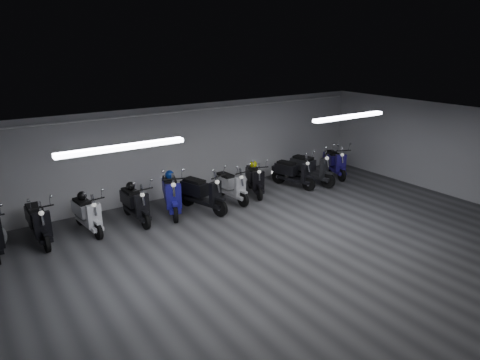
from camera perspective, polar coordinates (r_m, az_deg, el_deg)
floor at (r=9.69m, az=5.36°, el=-10.40°), size 14.00×10.00×0.01m
ceiling at (r=8.71m, az=5.90°, el=6.08°), size 14.00×10.00×0.01m
back_wall at (r=13.17m, az=-8.35°, el=3.78°), size 14.00×0.01×2.80m
right_wall at (r=14.45m, az=27.67°, el=3.16°), size 0.01×10.00×2.80m
fluor_strip_left at (r=8.14m, az=-15.40°, el=4.22°), size 2.40×0.18×0.08m
fluor_strip_right at (r=11.49m, az=14.35°, el=8.18°), size 2.40×0.18×0.08m
conduit at (r=12.85m, az=-8.43°, el=8.99°), size 13.60×0.05×0.05m
scooter_1 at (r=11.15m, az=-25.39°, el=-4.39°), size 0.68×1.83×1.35m
scooter_2 at (r=11.30m, az=-19.77°, el=-3.59°), size 0.77×1.76×1.27m
scooter_3 at (r=11.58m, az=-13.84°, el=-2.39°), size 0.66×1.80×1.32m
scooter_4 at (r=11.92m, az=-9.15°, el=-1.06°), size 1.26×2.11×1.49m
scooter_5 at (r=11.98m, az=-5.03°, el=-0.96°), size 1.18×2.01×1.42m
scooter_6 at (r=12.71m, az=-1.22°, el=-0.12°), size 0.71×1.76×1.28m
scooter_7 at (r=13.31m, az=2.02°, el=0.73°), size 1.17×1.81×1.28m
scooter_8 at (r=14.07m, az=7.19°, el=1.61°), size 1.06×1.85×1.31m
scooter_9 at (r=14.43m, az=9.50°, el=2.23°), size 1.15×2.06×1.46m
scooter_10 at (r=15.46m, az=12.59°, el=2.87°), size 1.22×1.90×1.34m
helmet_0 at (r=12.09m, az=-9.38°, el=0.70°), size 0.25×0.25×0.25m
helmet_1 at (r=13.45m, az=1.78°, el=2.12°), size 0.23×0.23×0.23m
helmet_2 at (r=11.42m, az=-20.35°, el=-1.99°), size 0.23×0.23×0.23m
helmet_3 at (r=11.70m, az=-14.40°, el=-0.78°), size 0.23×0.23×0.23m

